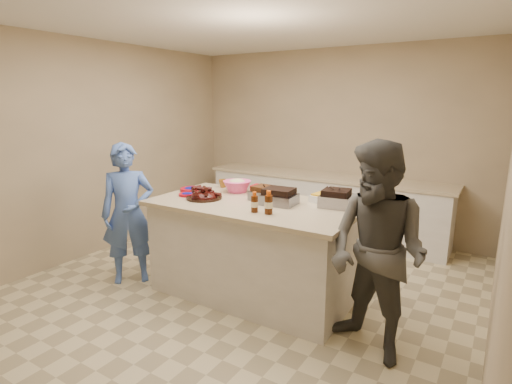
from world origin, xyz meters
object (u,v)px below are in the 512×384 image
Objects in this scene: mustard_bottle at (256,197)px; plastic_cup at (223,187)px; roasting_pan at (336,206)px; bbq_bottle_b at (269,214)px; guest_gray at (370,352)px; rib_platter at (204,199)px; coleslaw_bowl at (237,192)px; guest_blue at (133,279)px; bbq_bottle_a at (255,212)px; island at (253,293)px.

plastic_cup is at bearing 161.23° from mustard_bottle.
mustard_bottle is (-0.86, -0.07, 0.00)m from roasting_pan.
bbq_bottle_b is 0.13× the size of guest_gray.
roasting_pan is 0.17× the size of guest_gray.
rib_platter is 0.45m from coleslaw_bowl.
coleslaw_bowl reaches higher than guest_gray.
rib_platter reaches higher than plastic_cup.
guest_blue is 0.91× the size of guest_gray.
bbq_bottle_b is at bearing 6.75° from bbq_bottle_a.
bbq_bottle_a reaches higher than guest_gray.
coleslaw_bowl is at bearing -21.36° from plastic_cup.
mustard_bottle is 0.60m from plastic_cup.
island is 1.26m from roasting_pan.
bbq_bottle_b is (0.14, 0.02, 0.00)m from bbq_bottle_a.
mustard_bottle reaches higher than roasting_pan.
bbq_bottle_a is 0.11× the size of guest_gray.
bbq_bottle_b is at bearing -162.43° from guest_gray.
coleslaw_bowl is 0.18× the size of guest_gray.
rib_platter is at bearing -138.78° from mustard_bottle.
mustard_bottle is at bearing -17.74° from guest_blue.
guest_gray is (1.13, -0.07, -0.97)m from bbq_bottle_a.
bbq_bottle_a reaches higher than guest_blue.
rib_platter is 1.19× the size of coleslaw_bowl.
mustard_bottle is at bearing 41.22° from rib_platter.
guest_gray is (1.32, -0.35, 0.00)m from island.
guest_gray is at bearing -15.64° from island.
coleslaw_bowl reaches higher than island.
mustard_bottle is (-0.45, 0.49, 0.00)m from bbq_bottle_b.
roasting_pan is 1.35× the size of bbq_bottle_b.
mustard_bottle is at bearing -179.31° from guest_gray.
roasting_pan is 0.92× the size of coleslaw_bowl.
coleslaw_bowl is 3.11× the size of plastic_cup.
island is 1.10m from coleslaw_bowl.
bbq_bottle_b reaches higher than plastic_cup.
mustard_bottle is 1.83m from guest_gray.
mustard_bottle reaches higher than guest_blue.
roasting_pan is 1.52× the size of bbq_bottle_a.
rib_platter reaches higher than guest_blue.
guest_gray is at bearing -44.93° from guest_blue.
roasting_pan is at bearing 154.42° from guest_gray.
bbq_bottle_a is 0.12× the size of guest_blue.
bbq_bottle_a is 0.88× the size of bbq_bottle_b.
rib_platter is at bearing -104.02° from coleslaw_bowl.
bbq_bottle_a is at bearing -40.74° from guest_blue.
bbq_bottle_a is 1.80m from guest_blue.
coleslaw_bowl is 0.31m from mustard_bottle.
bbq_bottle_a is (0.60, -0.59, 0.00)m from coleslaw_bowl.
guest_gray is at bearing -6.99° from rib_platter.
bbq_bottle_a is at bearing -58.76° from mustard_bottle.
island is at bearing 124.42° from bbq_bottle_a.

